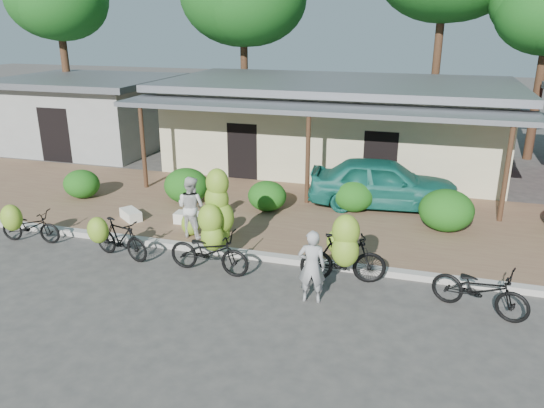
{
  "coord_description": "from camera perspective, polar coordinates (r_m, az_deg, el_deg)",
  "views": [
    {
      "loc": [
        3.42,
        -9.18,
        5.53
      ],
      "look_at": [
        -0.11,
        2.68,
        1.2
      ],
      "focal_mm": 35.0,
      "sensor_mm": 36.0,
      "label": 1
    }
  ],
  "objects": [
    {
      "name": "bike_far_left",
      "position": [
        15.05,
        -24.82,
        -2.05
      ],
      "size": [
        1.7,
        1.25,
        1.25
      ],
      "rotation": [
        0.0,
        0.0,
        1.68
      ],
      "color": "black",
      "rests_on": "ground"
    },
    {
      "name": "teal_van",
      "position": [
        16.29,
        11.88,
        2.25
      ],
      "size": [
        4.58,
        2.22,
        1.51
      ],
      "primitive_type": "imported",
      "rotation": [
        0.0,
        0.0,
        1.67
      ],
      "color": "#166557",
      "rests_on": "sidewalk"
    },
    {
      "name": "bike_left",
      "position": [
        13.28,
        -16.29,
        -3.48
      ],
      "size": [
        1.73,
        1.27,
        1.27
      ],
      "rotation": [
        0.0,
        0.0,
        1.33
      ],
      "color": "black",
      "rests_on": "ground"
    },
    {
      "name": "bystander",
      "position": [
        13.87,
        -8.7,
        -0.31
      ],
      "size": [
        0.9,
        0.76,
        1.62
      ],
      "primitive_type": "imported",
      "rotation": [
        0.0,
        0.0,
        2.93
      ],
      "color": "silver",
      "rests_on": "sidewalk"
    },
    {
      "name": "curb",
      "position": [
        12.9,
        -0.38,
        -5.73
      ],
      "size": [
        60.0,
        0.25,
        0.15
      ],
      "primitive_type": "cube",
      "color": "#A8A399",
      "rests_on": "ground"
    },
    {
      "name": "sack_far",
      "position": [
        15.62,
        -14.95,
        -1.11
      ],
      "size": [
        0.83,
        0.76,
        0.28
      ],
      "primitive_type": "cube",
      "rotation": [
        0.0,
        0.0,
        -0.65
      ],
      "color": "white",
      "rests_on": "sidewalk"
    },
    {
      "name": "hedge_4",
      "position": [
        14.93,
        18.24,
        -0.65
      ],
      "size": [
        1.46,
        1.31,
        1.13
      ],
      "primitive_type": "ellipsoid",
      "color": "#124F12",
      "rests_on": "sidewalk"
    },
    {
      "name": "hedge_3",
      "position": [
        15.84,
        8.75,
        0.9
      ],
      "size": [
        1.22,
        1.1,
        0.95
      ],
      "primitive_type": "ellipsoid",
      "color": "#124F12",
      "rests_on": "sidewalk"
    },
    {
      "name": "sack_near",
      "position": [
        15.0,
        -8.81,
        -1.49
      ],
      "size": [
        0.87,
        0.43,
        0.3
      ],
      "primitive_type": "cube",
      "rotation": [
        0.0,
        0.0,
        0.04
      ],
      "color": "white",
      "rests_on": "sidewalk"
    },
    {
      "name": "hedge_1",
      "position": [
        16.58,
        -9.19,
        1.96
      ],
      "size": [
        1.4,
        1.26,
        1.09
      ],
      "primitive_type": "ellipsoid",
      "color": "#124F12",
      "rests_on": "sidewalk"
    },
    {
      "name": "loose_banana_b",
      "position": [
        14.17,
        -5.24,
        -1.82
      ],
      "size": [
        0.52,
        0.44,
        0.65
      ],
      "primitive_type": "ellipsoid",
      "color": "#6FA328",
      "rests_on": "sidewalk"
    },
    {
      "name": "sidewalk",
      "position": [
        15.58,
        2.84,
        -1.3
      ],
      "size": [
        60.0,
        6.0,
        0.12
      ],
      "primitive_type": "cube",
      "color": "brown",
      "rests_on": "ground"
    },
    {
      "name": "bike_far_right",
      "position": [
        11.33,
        21.47,
        -8.53
      ],
      "size": [
        2.02,
        1.28,
        1.0
      ],
      "rotation": [
        0.0,
        0.0,
        1.22
      ],
      "color": "black",
      "rests_on": "ground"
    },
    {
      "name": "loose_banana_a",
      "position": [
        14.11,
        -8.76,
        -2.15
      ],
      "size": [
        0.5,
        0.42,
        0.62
      ],
      "primitive_type": "ellipsoid",
      "color": "#6FA328",
      "rests_on": "sidewalk"
    },
    {
      "name": "hedge_2",
      "position": [
        15.7,
        -0.53,
        0.87
      ],
      "size": [
        1.15,
        1.04,
        0.9
      ],
      "primitive_type": "ellipsoid",
      "color": "#124F12",
      "rests_on": "sidewalk"
    },
    {
      "name": "loose_banana_c",
      "position": [
        12.95,
        6.99,
        -4.03
      ],
      "size": [
        0.5,
        0.43,
        0.63
      ],
      "primitive_type": "ellipsoid",
      "color": "#6FA328",
      "rests_on": "sidewalk"
    },
    {
      "name": "bike_right",
      "position": [
        11.57,
        7.72,
        -5.36
      ],
      "size": [
        1.96,
        1.32,
        1.81
      ],
      "rotation": [
        0.0,
        0.0,
        1.76
      ],
      "color": "black",
      "rests_on": "ground"
    },
    {
      "name": "shop_main",
      "position": [
        20.75,
        6.9,
        8.57
      ],
      "size": [
        13.0,
        8.5,
        3.35
      ],
      "color": "beige",
      "rests_on": "ground"
    },
    {
      "name": "hedge_0",
      "position": [
        17.91,
        -19.8,
        2.04
      ],
      "size": [
        1.16,
        1.04,
        0.9
      ],
      "primitive_type": "ellipsoid",
      "color": "#124F12",
      "rests_on": "sidewalk"
    },
    {
      "name": "shop_grey",
      "position": [
        25.1,
        -18.99,
        9.28
      ],
      "size": [
        7.0,
        6.0,
        3.15
      ],
      "color": "gray",
      "rests_on": "ground"
    },
    {
      "name": "bike_center",
      "position": [
        12.26,
        -6.42,
        -3.26
      ],
      "size": [
        2.0,
        1.22,
        2.34
      ],
      "rotation": [
        0.0,
        0.0,
        1.51
      ],
      "color": "black",
      "rests_on": "ground"
    },
    {
      "name": "ground",
      "position": [
        11.25,
        -3.39,
        -10.19
      ],
      "size": [
        100.0,
        100.0,
        0.0
      ],
      "primitive_type": "plane",
      "color": "#3E3B39",
      "rests_on": "ground"
    },
    {
      "name": "vendor",
      "position": [
        10.85,
        4.3,
        -6.71
      ],
      "size": [
        0.62,
        0.45,
        1.57
      ],
      "primitive_type": "imported",
      "rotation": [
        0.0,
        0.0,
        3.29
      ],
      "color": "#959595",
      "rests_on": "ground"
    }
  ]
}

